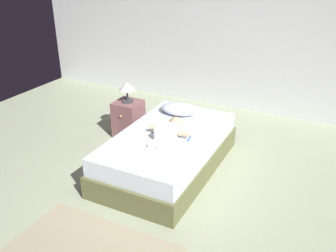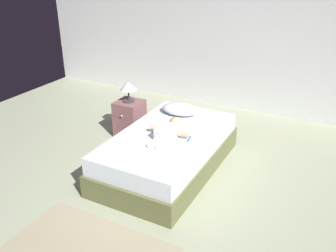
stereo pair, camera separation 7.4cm
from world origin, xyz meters
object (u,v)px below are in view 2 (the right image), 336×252
baby (169,130)px  baby_bottle (179,143)px  bed (168,152)px  toothbrush (189,138)px  lamp (128,87)px  pillow (180,109)px  nightstand (130,119)px

baby → baby_bottle: baby is taller
baby_bottle → bed: bearing=140.6°
toothbrush → lamp: size_ratio=0.54×
toothbrush → baby_bottle: size_ratio=1.38×
bed → baby: 0.32m
baby → baby_bottle: bearing=-38.1°
pillow → nightstand: 0.84m
nightstand → baby: bearing=-32.3°
bed → nightstand: bearing=148.5°
bed → toothbrush: bearing=-0.7°
baby → lamp: (-0.97, 0.61, 0.19)m
nightstand → baby_bottle: 1.43m
baby → toothbrush: 0.25m
bed → lamp: (-0.93, 0.57, 0.51)m
baby → nightstand: (-0.97, 0.61, -0.29)m
toothbrush → bed: bearing=179.3°
bed → baby_bottle: size_ratio=17.41×
pillow → baby: bearing=-74.7°
baby → baby_bottle: size_ratio=5.57×
toothbrush → baby_bottle: (-0.03, -0.20, 0.02)m
toothbrush → baby_bottle: bearing=-99.4°
bed → nightstand: 1.09m
nightstand → lamp: size_ratio=1.83×
nightstand → lamp: lamp is taller
baby → nightstand: size_ratio=1.19×
toothbrush → nightstand: bearing=154.7°
bed → pillow: bearing=102.7°
bed → lamp: size_ratio=6.81×
pillow → nightstand: pillow is taller
nightstand → pillow: bearing=3.3°
baby → nightstand: baby is taller
nightstand → bed: bearing=-31.5°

